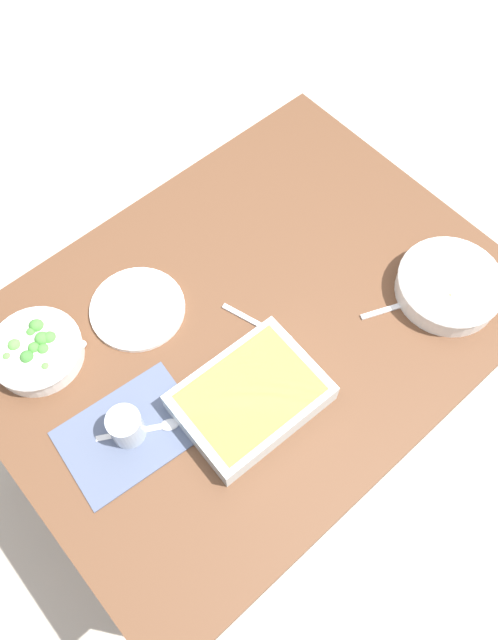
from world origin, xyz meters
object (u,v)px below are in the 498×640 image
object	(u,v)px
baking_dish	(250,397)
fork_on_table	(261,326)
spoon_spare	(150,429)
spoon_by_stew	(406,303)
side_plate	(138,309)
spoon_by_broccoli	(59,351)
drink_cup	(127,427)
broccoli_bowl	(37,350)
stew_bowl	(449,285)

from	to	relation	value
baking_dish	fork_on_table	size ratio (longest dim) A/B	1.77
baking_dish	spoon_spare	size ratio (longest dim) A/B	1.92
spoon_by_stew	side_plate	bearing A→B (deg)	139.94
spoon_by_broccoli	side_plate	bearing A→B (deg)	-8.75
drink_cup	fork_on_table	size ratio (longest dim) A/B	0.49
spoon_by_stew	fork_on_table	xyz separation A→B (m)	(-0.29, 0.18, -0.00)
side_plate	spoon_spare	bearing A→B (deg)	-121.54
broccoli_bowl	spoon_by_stew	xyz separation A→B (m)	(0.71, -0.45, -0.03)
spoon_by_broccoli	spoon_spare	size ratio (longest dim) A/B	1.04
stew_bowl	drink_cup	xyz separation A→B (m)	(-0.76, 0.21, 0.01)
spoon_by_broccoli	spoon_spare	xyz separation A→B (m)	(0.04, -0.28, 0.00)
broccoli_bowl	spoon_by_stew	bearing A→B (deg)	-32.35
spoon_by_broccoli	stew_bowl	bearing A→B (deg)	-31.56
broccoli_bowl	baking_dish	size ratio (longest dim) A/B	0.66
spoon_by_broccoli	spoon_spare	bearing A→B (deg)	-81.33
side_plate	spoon_spare	world-z (taller)	side_plate
stew_bowl	baking_dish	distance (m)	0.54
stew_bowl	spoon_by_stew	bearing A→B (deg)	157.23
broccoli_bowl	spoon_by_broccoli	bearing A→B (deg)	-26.14
spoon_spare	fork_on_table	world-z (taller)	spoon_spare
broccoli_bowl	side_plate	world-z (taller)	broccoli_bowl
drink_cup	spoon_by_broccoli	distance (m)	0.26
baking_dish	drink_cup	world-z (taller)	drink_cup
side_plate	fork_on_table	world-z (taller)	side_plate
spoon_by_broccoli	fork_on_table	size ratio (longest dim) A/B	0.96
broccoli_bowl	fork_on_table	world-z (taller)	broccoli_bowl
baking_dish	spoon_by_broccoli	world-z (taller)	baking_dish
spoon_by_stew	drink_cup	bearing A→B (deg)	165.37
drink_cup	spoon_spare	bearing A→B (deg)	-30.02
broccoli_bowl	drink_cup	xyz separation A→B (m)	(0.04, -0.28, 0.01)
fork_on_table	side_plate	bearing A→B (deg)	129.88
broccoli_bowl	side_plate	size ratio (longest dim) A/B	0.93
stew_bowl	drink_cup	bearing A→B (deg)	164.31
spoon_by_stew	spoon_by_broccoli	bearing A→B (deg)	147.32
stew_bowl	side_plate	bearing A→B (deg)	142.36
drink_cup	spoon_by_broccoli	bearing A→B (deg)	91.15
drink_cup	side_plate	world-z (taller)	drink_cup
side_plate	spoon_by_stew	size ratio (longest dim) A/B	1.30
spoon_spare	drink_cup	bearing A→B (deg)	149.98
broccoli_bowl	spoon_spare	world-z (taller)	broccoli_bowl
broccoli_bowl	side_plate	xyz separation A→B (m)	(0.23, -0.05, -0.02)
broccoli_bowl	spoon_spare	distance (m)	0.31
baking_dish	side_plate	size ratio (longest dim) A/B	1.40
side_plate	spoon_by_broccoli	size ratio (longest dim) A/B	1.32
broccoli_bowl	drink_cup	world-z (taller)	drink_cup
spoon_by_stew	fork_on_table	size ratio (longest dim) A/B	0.97
spoon_by_stew	spoon_spare	world-z (taller)	same
drink_cup	spoon_by_stew	size ratio (longest dim) A/B	0.50
drink_cup	side_plate	distance (m)	0.30
side_plate	fork_on_table	size ratio (longest dim) A/B	1.26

